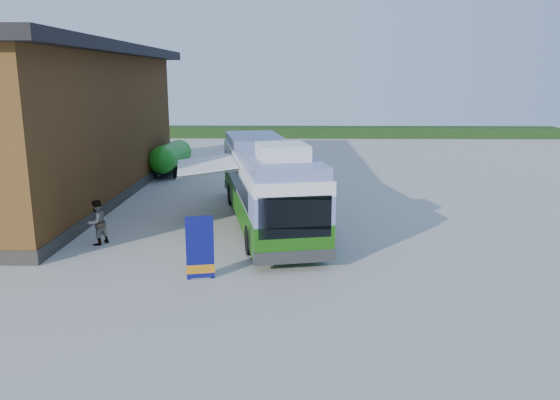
{
  "coord_description": "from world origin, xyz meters",
  "views": [
    {
      "loc": [
        1.75,
        -16.6,
        6.03
      ],
      "look_at": [
        1.3,
        3.59,
        1.4
      ],
      "focal_mm": 35.0,
      "sensor_mm": 36.0,
      "label": 1
    }
  ],
  "objects_px": {
    "picnic_table": "(295,240)",
    "person_b": "(97,222)",
    "bus": "(266,180)",
    "banner": "(200,254)",
    "slurry_tanker": "(171,157)",
    "person_a": "(239,180)"
  },
  "relations": [
    {
      "from": "bus",
      "to": "picnic_table",
      "type": "bearing_deg",
      "value": -86.16
    },
    {
      "from": "person_b",
      "to": "slurry_tanker",
      "type": "bearing_deg",
      "value": -147.98
    },
    {
      "from": "bus",
      "to": "person_a",
      "type": "distance_m",
      "value": 5.51
    },
    {
      "from": "person_b",
      "to": "person_a",
      "type": "bearing_deg",
      "value": -177.22
    },
    {
      "from": "picnic_table",
      "to": "banner",
      "type": "bearing_deg",
      "value": -151.99
    },
    {
      "from": "person_a",
      "to": "slurry_tanker",
      "type": "xyz_separation_m",
      "value": [
        -4.73,
        5.88,
        0.31
      ]
    },
    {
      "from": "bus",
      "to": "picnic_table",
      "type": "distance_m",
      "value": 4.69
    },
    {
      "from": "person_b",
      "to": "slurry_tanker",
      "type": "xyz_separation_m",
      "value": [
        -0.38,
        14.17,
        0.32
      ]
    },
    {
      "from": "slurry_tanker",
      "to": "person_b",
      "type": "bearing_deg",
      "value": -83.85
    },
    {
      "from": "banner",
      "to": "person_a",
      "type": "relative_size",
      "value": 1.18
    },
    {
      "from": "picnic_table",
      "to": "bus",
      "type": "bearing_deg",
      "value": 96.12
    },
    {
      "from": "banner",
      "to": "picnic_table",
      "type": "relative_size",
      "value": 1.29
    },
    {
      "from": "person_b",
      "to": "banner",
      "type": "bearing_deg",
      "value": 82.37
    },
    {
      "from": "picnic_table",
      "to": "person_b",
      "type": "xyz_separation_m",
      "value": [
        -7.18,
        1.25,
        0.25
      ]
    },
    {
      "from": "bus",
      "to": "person_a",
      "type": "bearing_deg",
      "value": 96.76
    },
    {
      "from": "bus",
      "to": "person_b",
      "type": "xyz_separation_m",
      "value": [
        -6.01,
        -3.13,
        -0.97
      ]
    },
    {
      "from": "person_a",
      "to": "person_b",
      "type": "xyz_separation_m",
      "value": [
        -4.35,
        -8.29,
        -0.01
      ]
    },
    {
      "from": "person_a",
      "to": "slurry_tanker",
      "type": "distance_m",
      "value": 7.55
    },
    {
      "from": "person_a",
      "to": "person_b",
      "type": "height_order",
      "value": "person_a"
    },
    {
      "from": "banner",
      "to": "slurry_tanker",
      "type": "relative_size",
      "value": 0.36
    },
    {
      "from": "bus",
      "to": "banner",
      "type": "height_order",
      "value": "bus"
    },
    {
      "from": "bus",
      "to": "slurry_tanker",
      "type": "relative_size",
      "value": 2.33
    }
  ]
}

